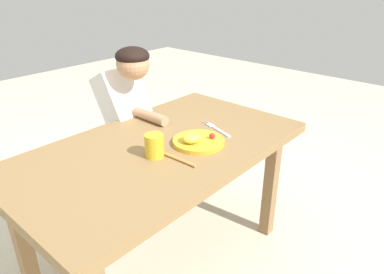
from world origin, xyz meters
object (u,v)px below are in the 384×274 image
fork (216,129)px  drinking_cup (154,146)px  spoon (167,154)px  plate (197,141)px  person (125,133)px

fork → drinking_cup: bearing=104.6°
drinking_cup → spoon: bearing=-44.9°
fork → spoon: 0.34m
plate → drinking_cup: bearing=164.3°
fork → person: person is taller
drinking_cup → person: (0.24, 0.51, -0.18)m
person → drinking_cup: bearing=64.6°
spoon → person: size_ratio=0.22×
spoon → drinking_cup: 0.06m
spoon → drinking_cup: drinking_cup is taller
plate → spoon: size_ratio=0.98×
plate → fork: bearing=11.6°
person → fork: bearing=104.5°
fork → spoon: (-0.34, -0.02, 0.00)m
plate → drinking_cup: drinking_cup is taller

